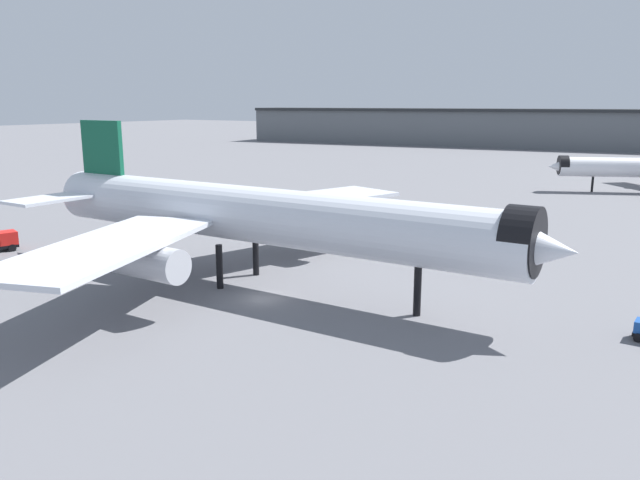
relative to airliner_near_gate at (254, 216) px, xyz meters
name	(u,v)px	position (x,y,z in m)	size (l,w,h in m)	color
ground	(264,299)	(3.56, -3.35, -7.10)	(900.00, 900.00, 0.00)	slate
airliner_near_gate	(254,216)	(0.00, 0.00, 0.00)	(60.52, 55.47, 16.13)	silver
terminal_building	(522,128)	(-30.17, 213.13, 0.82)	(240.50, 45.53, 24.33)	slate
baggage_cart_trailing	(370,216)	(-5.91, 35.83, -6.13)	(2.44, 1.99, 1.82)	black
traffic_cone_near_nose	(118,230)	(-32.84, 10.08, -6.71)	(0.63, 0.63, 0.79)	#F2600C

